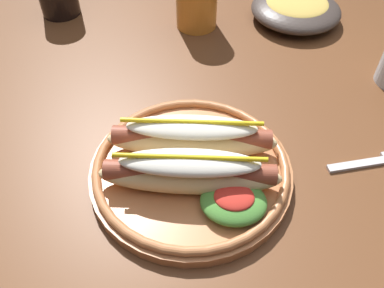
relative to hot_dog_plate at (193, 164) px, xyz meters
name	(u,v)px	position (x,y,z in m)	size (l,w,h in m)	color
dining_table	(232,140)	(0.06, 0.15, -0.11)	(1.45, 0.98, 0.74)	brown
hot_dog_plate	(193,164)	(0.00, 0.00, 0.00)	(0.27, 0.27, 0.08)	#B77042
fork	(376,162)	(0.25, 0.04, -0.02)	(0.12, 0.05, 0.00)	silver
side_bowl	(296,8)	(0.19, 0.42, 0.00)	(0.18, 0.18, 0.05)	#423833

